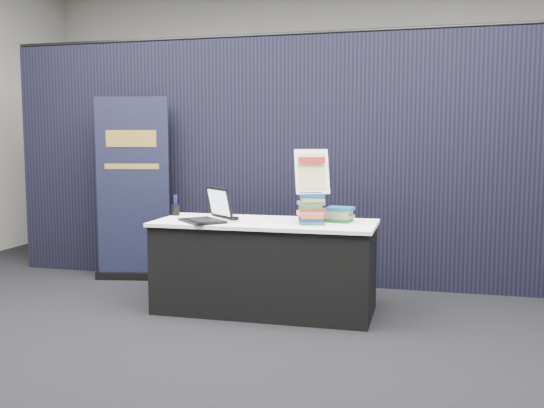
{
  "coord_description": "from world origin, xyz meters",
  "views": [
    {
      "loc": [
        1.28,
        -4.18,
        1.41
      ],
      "look_at": [
        0.06,
        0.55,
        0.89
      ],
      "focal_mm": 40.0,
      "sensor_mm": 36.0,
      "label": 1
    }
  ],
  "objects_px": {
    "book_stack_tall": "(311,210)",
    "book_stack_short": "(339,214)",
    "display_table": "(265,266)",
    "pullup_banner": "(133,200)",
    "laptop": "(204,214)",
    "info_sign": "(312,172)",
    "stacking_chair": "(326,252)"
  },
  "relations": [
    {
      "from": "display_table",
      "to": "stacking_chair",
      "type": "relative_size",
      "value": 2.15
    },
    {
      "from": "display_table",
      "to": "book_stack_tall",
      "type": "distance_m",
      "value": 0.64
    },
    {
      "from": "info_sign",
      "to": "pullup_banner",
      "type": "height_order",
      "value": "pullup_banner"
    },
    {
      "from": "laptop",
      "to": "book_stack_short",
      "type": "xyz_separation_m",
      "value": [
        1.07,
        0.25,
        -0.0
      ]
    },
    {
      "from": "display_table",
      "to": "pullup_banner",
      "type": "bearing_deg",
      "value": 153.86
    },
    {
      "from": "display_table",
      "to": "laptop",
      "type": "xyz_separation_m",
      "value": [
        -0.47,
        -0.15,
        0.44
      ]
    },
    {
      "from": "pullup_banner",
      "to": "stacking_chair",
      "type": "distance_m",
      "value": 2.14
    },
    {
      "from": "pullup_banner",
      "to": "stacking_chair",
      "type": "height_order",
      "value": "pullup_banner"
    },
    {
      "from": "book_stack_tall",
      "to": "book_stack_short",
      "type": "height_order",
      "value": "book_stack_tall"
    },
    {
      "from": "laptop",
      "to": "book_stack_tall",
      "type": "bearing_deg",
      "value": 46.48
    },
    {
      "from": "display_table",
      "to": "info_sign",
      "type": "xyz_separation_m",
      "value": [
        0.4,
        -0.07,
        0.78
      ]
    },
    {
      "from": "laptop",
      "to": "book_stack_short",
      "type": "distance_m",
      "value": 1.1
    },
    {
      "from": "display_table",
      "to": "info_sign",
      "type": "relative_size",
      "value": 4.91
    },
    {
      "from": "display_table",
      "to": "stacking_chair",
      "type": "distance_m",
      "value": 0.55
    },
    {
      "from": "pullup_banner",
      "to": "stacking_chair",
      "type": "xyz_separation_m",
      "value": [
        2.05,
        -0.5,
        -0.35
      ]
    },
    {
      "from": "book_stack_tall",
      "to": "pullup_banner",
      "type": "height_order",
      "value": "pullup_banner"
    },
    {
      "from": "book_stack_short",
      "to": "pullup_banner",
      "type": "height_order",
      "value": "pullup_banner"
    },
    {
      "from": "display_table",
      "to": "book_stack_tall",
      "type": "relative_size",
      "value": 7.69
    },
    {
      "from": "book_stack_tall",
      "to": "pullup_banner",
      "type": "relative_size",
      "value": 0.13
    },
    {
      "from": "pullup_banner",
      "to": "book_stack_short",
      "type": "bearing_deg",
      "value": -28.07
    },
    {
      "from": "laptop",
      "to": "book_stack_tall",
      "type": "relative_size",
      "value": 2.15
    },
    {
      "from": "pullup_banner",
      "to": "info_sign",
      "type": "bearing_deg",
      "value": -34.04
    },
    {
      "from": "display_table",
      "to": "pullup_banner",
      "type": "xyz_separation_m",
      "value": [
        -1.58,
        0.78,
        0.44
      ]
    },
    {
      "from": "book_stack_tall",
      "to": "info_sign",
      "type": "distance_m",
      "value": 0.29
    },
    {
      "from": "book_stack_short",
      "to": "pullup_banner",
      "type": "distance_m",
      "value": 2.28
    },
    {
      "from": "stacking_chair",
      "to": "info_sign",
      "type": "bearing_deg",
      "value": -124.32
    },
    {
      "from": "display_table",
      "to": "pullup_banner",
      "type": "distance_m",
      "value": 1.82
    },
    {
      "from": "info_sign",
      "to": "pullup_banner",
      "type": "distance_m",
      "value": 2.18
    },
    {
      "from": "info_sign",
      "to": "pullup_banner",
      "type": "xyz_separation_m",
      "value": [
        -1.98,
        0.84,
        -0.34
      ]
    },
    {
      "from": "info_sign",
      "to": "stacking_chair",
      "type": "relative_size",
      "value": 0.44
    },
    {
      "from": "pullup_banner",
      "to": "laptop",
      "type": "bearing_deg",
      "value": -50.69
    },
    {
      "from": "laptop",
      "to": "info_sign",
      "type": "xyz_separation_m",
      "value": [
        0.87,
        0.08,
        0.34
      ]
    }
  ]
}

